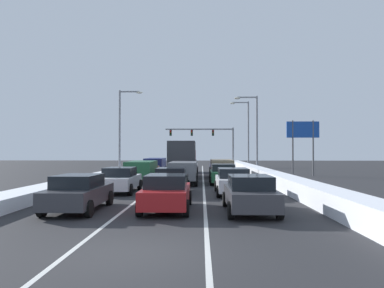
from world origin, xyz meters
The scene contains 25 objects.
ground_plane centered at (0.00, 19.72, 0.00)m, with size 128.19×128.19×0.00m, color #28282B.
lane_stripe_between_right_lane_and_center_lane centered at (1.70, 24.65, 0.00)m, with size 0.14×54.23×0.01m, color silver.
lane_stripe_between_center_lane_and_left_lane centered at (-1.70, 24.65, 0.00)m, with size 0.14×54.23×0.01m, color silver.
snow_bank_right_shoulder centered at (7.00, 24.65, 0.45)m, with size 1.33×54.23×0.90m, color white.
snow_bank_left_shoulder centered at (-7.00, 24.65, 0.30)m, with size 1.73×54.23×0.60m, color white.
sedan_charcoal_right_lane_nearest centered at (3.51, 5.93, 0.76)m, with size 2.00×4.50×1.51m.
sedan_white_right_lane_second centered at (3.35, 12.01, 0.76)m, with size 2.00×4.50×1.51m.
sedan_green_right_lane_third centered at (3.15, 18.65, 0.76)m, with size 2.00×4.50×1.51m.
suv_tan_right_lane_fourth centered at (3.42, 24.96, 1.02)m, with size 2.16×4.90×1.67m.
sedan_navy_right_lane_fifth centered at (3.45, 31.31, 0.76)m, with size 2.00×4.50×1.51m.
sedan_red_center_lane_nearest centered at (0.08, 6.37, 0.76)m, with size 2.00×4.50×1.51m.
sedan_black_center_lane_second centered at (-0.21, 12.42, 0.76)m, with size 2.00×4.50×1.51m.
suv_gray_center_lane_third centered at (0.19, 18.27, 1.02)m, with size 2.16×4.90×1.67m.
box_truck_center_lane_fourth centered at (-0.21, 25.22, 1.90)m, with size 2.53×7.20×3.36m.
sedan_silver_center_lane_fifth centered at (0.15, 32.78, 0.76)m, with size 2.00×4.50×1.51m.
sedan_charcoal_left_lane_nearest centered at (-3.58, 6.18, 0.76)m, with size 2.00×4.50×1.51m.
sedan_white_left_lane_second centered at (-3.34, 12.86, 0.76)m, with size 2.00×4.50×1.51m.
suv_green_left_lane_third centered at (-3.21, 19.95, 1.02)m, with size 2.16×4.90×1.67m.
sedan_tan_left_lane_fourth centered at (-3.65, 25.80, 0.76)m, with size 2.00×4.50×1.51m.
suv_navy_left_lane_fifth centered at (-3.62, 31.61, 1.02)m, with size 2.16×4.90×1.67m.
traffic_light_gantry centered at (2.77, 49.29, 4.74)m, with size 10.94×0.47×6.20m.
street_lamp_right_near centered at (7.44, 32.05, 5.15)m, with size 2.66×0.36×8.67m.
street_lamp_right_mid centered at (7.77, 41.91, 5.53)m, with size 2.66×0.36×9.39m.
street_lamp_left_mid centered at (-7.21, 31.15, 5.44)m, with size 2.66×0.36×9.22m.
roadside_sign_right centered at (11.58, 27.25, 4.02)m, with size 3.20×0.16×5.50m.
Camera 1 is at (1.55, -8.93, 2.51)m, focal length 34.05 mm.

